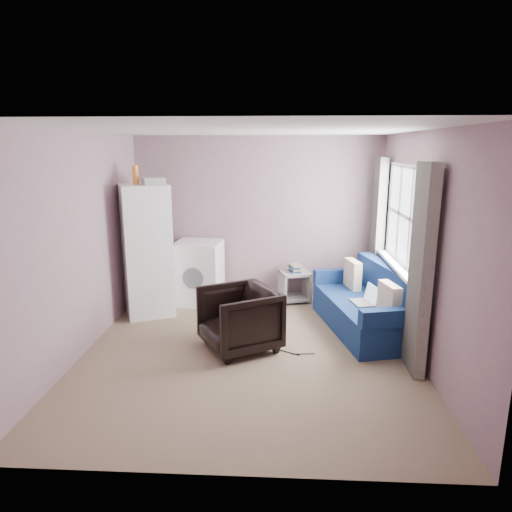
# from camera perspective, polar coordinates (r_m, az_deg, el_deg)

# --- Properties ---
(room) EXTENTS (3.84, 4.24, 2.54)m
(room) POSITION_cam_1_polar(r_m,az_deg,el_deg) (5.06, -0.70, 1.24)
(room) COLOR #8E775D
(room) RESTS_ON ground
(armchair) EXTENTS (1.04, 1.06, 0.81)m
(armchair) POSITION_cam_1_polar(r_m,az_deg,el_deg) (5.36, -2.11, -7.49)
(armchair) COLOR black
(armchair) RESTS_ON ground
(fridge) EXTENTS (0.84, 0.84, 2.09)m
(fridge) POSITION_cam_1_polar(r_m,az_deg,el_deg) (6.54, -13.49, 0.79)
(fridge) COLOR white
(fridge) RESTS_ON ground
(washing_machine) EXTENTS (0.72, 0.72, 0.95)m
(washing_machine) POSITION_cam_1_polar(r_m,az_deg,el_deg) (6.98, -7.16, -1.89)
(washing_machine) COLOR white
(washing_machine) RESTS_ON ground
(side_table) EXTENTS (0.52, 0.52, 0.58)m
(side_table) POSITION_cam_1_polar(r_m,az_deg,el_deg) (7.06, 4.83, -3.49)
(side_table) COLOR gray
(side_table) RESTS_ON ground
(sofa) EXTENTS (1.23, 1.99, 0.83)m
(sofa) POSITION_cam_1_polar(r_m,az_deg,el_deg) (6.13, 13.89, -6.22)
(sofa) COLOR navy
(sofa) RESTS_ON ground
(window_dressing) EXTENTS (0.17, 2.62, 2.18)m
(window_dressing) POSITION_cam_1_polar(r_m,az_deg,el_deg) (5.94, 17.02, 1.02)
(window_dressing) COLOR white
(window_dressing) RESTS_ON ground
(floor_cables) EXTENTS (0.41, 0.14, 0.01)m
(floor_cables) POSITION_cam_1_polar(r_m,az_deg,el_deg) (5.40, 5.05, -12.02)
(floor_cables) COLOR black
(floor_cables) RESTS_ON ground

